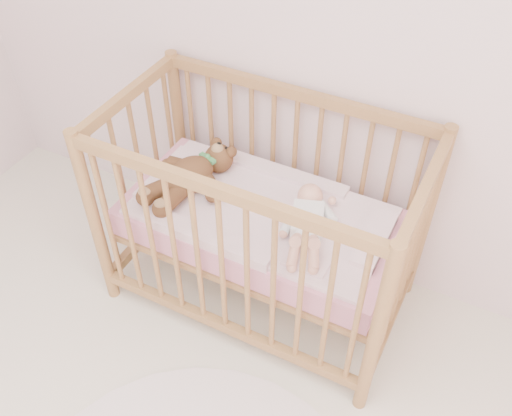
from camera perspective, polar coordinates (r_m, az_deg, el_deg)
The scene contains 6 objects.
wall_back at distance 2.32m, azimuth 8.88°, elevation 19.08°, with size 4.00×0.02×2.70m, color silver.
crib at distance 2.54m, azimuth 0.51°, elevation -1.27°, with size 1.36×0.76×1.00m, color #9D7643, non-canonical shape.
mattress at distance 2.55m, azimuth 0.51°, elevation -1.51°, with size 1.22×0.62×0.13m, color pink.
blanket at distance 2.50m, azimuth 0.52°, elevation -0.30°, with size 1.10×0.58×0.06m, color pink, non-canonical shape.
baby at distance 2.37m, azimuth 5.18°, elevation -1.00°, with size 0.24×0.50×0.12m, color white, non-canonical shape.
teddy_bear at distance 2.57m, azimuth -6.70°, elevation 3.28°, with size 0.38×0.54×0.15m, color brown, non-canonical shape.
Camera 1 is at (0.65, -0.02, 2.29)m, focal length 40.00 mm.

